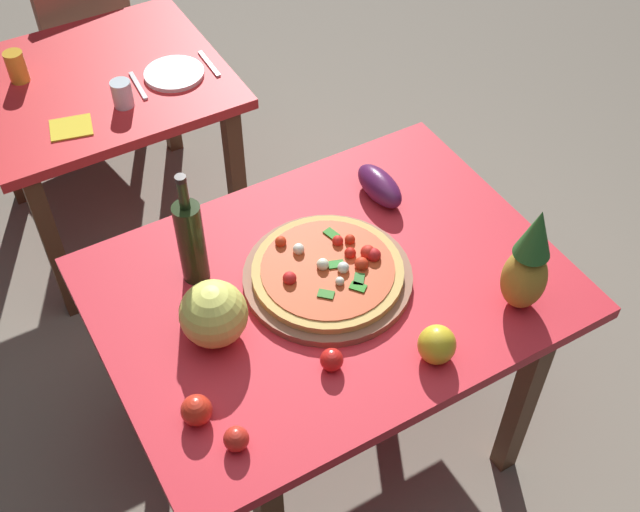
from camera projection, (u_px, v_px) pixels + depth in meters
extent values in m
plane|color=gray|center=(328.00, 420.00, 2.78)|extent=(10.00, 10.00, 0.00)
cube|color=#57331F|center=(521.00, 405.00, 2.42)|extent=(0.06, 0.06, 0.69)
cube|color=#57331F|center=(152.00, 323.00, 2.63)|extent=(0.06, 0.06, 0.69)
cube|color=#57331F|center=(371.00, 232.00, 2.92)|extent=(0.06, 0.06, 0.69)
cube|color=red|center=(330.00, 288.00, 2.26)|extent=(1.29, 0.95, 0.04)
cube|color=#57331F|center=(54.00, 248.00, 2.86)|extent=(0.06, 0.06, 0.69)
cube|color=#57331F|center=(237.00, 181.00, 3.11)|extent=(0.06, 0.06, 0.69)
cube|color=#57331F|center=(1.00, 137.00, 3.29)|extent=(0.06, 0.06, 0.69)
cube|color=#57331F|center=(165.00, 86.00, 3.54)|extent=(0.06, 0.06, 0.69)
cube|color=red|center=(97.00, 82.00, 2.94)|extent=(0.91, 0.83, 0.04)
cube|color=#8C5A43|center=(102.00, 61.00, 3.91)|extent=(0.04, 0.04, 0.41)
cube|color=#8C5A43|center=(40.00, 86.00, 3.77)|extent=(0.04, 0.04, 0.41)
cube|color=#8C5A43|center=(137.00, 92.00, 3.74)|extent=(0.04, 0.04, 0.41)
cube|color=#8C5A43|center=(73.00, 119.00, 3.60)|extent=(0.04, 0.04, 0.41)
cube|color=#8C5A43|center=(78.00, 47.00, 3.59)|extent=(0.46, 0.46, 0.04)
cube|color=#926049|center=(86.00, 20.00, 3.34)|extent=(0.40, 0.10, 0.40)
cylinder|color=#8C5A43|center=(329.00, 276.00, 2.24)|extent=(0.48, 0.48, 0.02)
cylinder|color=tan|center=(329.00, 271.00, 2.23)|extent=(0.43, 0.43, 0.02)
cylinder|color=#C1431F|center=(329.00, 268.00, 2.22)|extent=(0.37, 0.37, 0.00)
sphere|color=red|center=(361.00, 264.00, 2.21)|extent=(0.04, 0.04, 0.04)
sphere|color=red|center=(350.00, 239.00, 2.28)|extent=(0.03, 0.03, 0.03)
sphere|color=red|center=(281.00, 242.00, 2.27)|extent=(0.03, 0.03, 0.03)
sphere|color=red|center=(350.00, 253.00, 2.24)|extent=(0.03, 0.03, 0.03)
sphere|color=red|center=(368.00, 252.00, 2.24)|extent=(0.04, 0.04, 0.04)
sphere|color=red|center=(338.00, 241.00, 2.27)|extent=(0.03, 0.03, 0.03)
sphere|color=red|center=(290.00, 278.00, 2.18)|extent=(0.04, 0.04, 0.04)
sphere|color=red|center=(374.00, 255.00, 2.23)|extent=(0.04, 0.04, 0.04)
cube|color=#357B29|center=(326.00, 294.00, 2.15)|extent=(0.05, 0.05, 0.00)
cube|color=#2A7C29|center=(336.00, 264.00, 2.22)|extent=(0.05, 0.04, 0.00)
cube|color=#2C712A|center=(359.00, 279.00, 2.18)|extent=(0.05, 0.05, 0.00)
cube|color=#2A8522|center=(358.00, 287.00, 2.16)|extent=(0.05, 0.05, 0.00)
cube|color=#297C21|center=(331.00, 234.00, 2.30)|extent=(0.04, 0.05, 0.00)
sphere|color=white|center=(340.00, 281.00, 2.17)|extent=(0.03, 0.03, 0.03)
sphere|color=white|center=(299.00, 249.00, 2.25)|extent=(0.03, 0.03, 0.03)
sphere|color=white|center=(323.00, 264.00, 2.21)|extent=(0.03, 0.03, 0.03)
sphere|color=white|center=(343.00, 268.00, 2.20)|extent=(0.03, 0.03, 0.03)
cylinder|color=black|center=(191.00, 243.00, 2.17)|extent=(0.08, 0.08, 0.27)
cylinder|color=black|center=(183.00, 195.00, 2.04)|extent=(0.03, 0.03, 0.09)
cylinder|color=black|center=(181.00, 179.00, 2.00)|extent=(0.03, 0.03, 0.02)
ellipsoid|color=#B58D30|center=(524.00, 279.00, 2.12)|extent=(0.12, 0.12, 0.20)
cone|color=#29672B|center=(537.00, 233.00, 2.00)|extent=(0.10, 0.10, 0.15)
sphere|color=#DDDF62|center=(214.00, 314.00, 2.05)|extent=(0.18, 0.18, 0.18)
ellipsoid|color=yellow|center=(437.00, 345.00, 2.04)|extent=(0.10, 0.10, 0.11)
ellipsoid|color=#511A48|center=(380.00, 186.00, 2.45)|extent=(0.10, 0.20, 0.09)
sphere|color=red|center=(196.00, 410.00, 1.92)|extent=(0.08, 0.08, 0.08)
sphere|color=red|center=(236.00, 439.00, 1.87)|extent=(0.06, 0.06, 0.06)
sphere|color=red|center=(332.00, 360.00, 2.03)|extent=(0.06, 0.06, 0.06)
cylinder|color=gold|center=(16.00, 67.00, 2.87)|extent=(0.07, 0.07, 0.12)
cylinder|color=silver|center=(122.00, 94.00, 2.77)|extent=(0.07, 0.07, 0.10)
cylinder|color=white|center=(174.00, 74.00, 2.92)|extent=(0.22, 0.22, 0.02)
cube|color=silver|center=(138.00, 86.00, 2.88)|extent=(0.03, 0.18, 0.01)
cube|color=silver|center=(209.00, 64.00, 2.97)|extent=(0.02, 0.18, 0.01)
cube|color=yellow|center=(71.00, 128.00, 2.72)|extent=(0.16, 0.15, 0.01)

